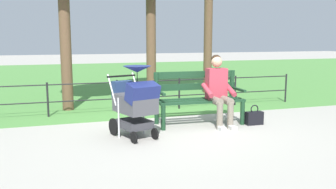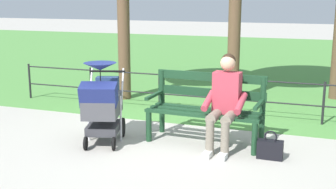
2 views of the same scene
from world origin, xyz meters
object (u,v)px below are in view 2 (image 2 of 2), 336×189
at_px(handbag, 270,149).
at_px(person_on_bench, 225,100).
at_px(stroller, 102,102).
at_px(park_bench, 207,105).

bearing_deg(handbag, person_on_bench, -16.39).
xyz_separation_m(person_on_bench, handbag, (-0.64, 0.19, -0.55)).
height_order(person_on_bench, stroller, person_on_bench).
bearing_deg(park_bench, stroller, 24.20).
distance_m(person_on_bench, handbag, 0.87).
xyz_separation_m(stroller, handbag, (-2.27, -0.18, -0.47)).
relative_size(person_on_bench, handbag, 3.45).
xyz_separation_m(park_bench, handbag, (-0.95, 0.41, -0.40)).
bearing_deg(person_on_bench, park_bench, -36.30).
height_order(park_bench, person_on_bench, person_on_bench).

